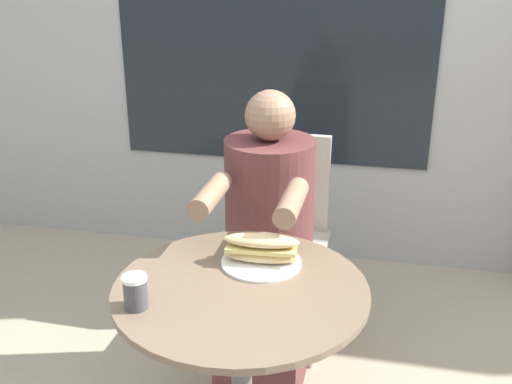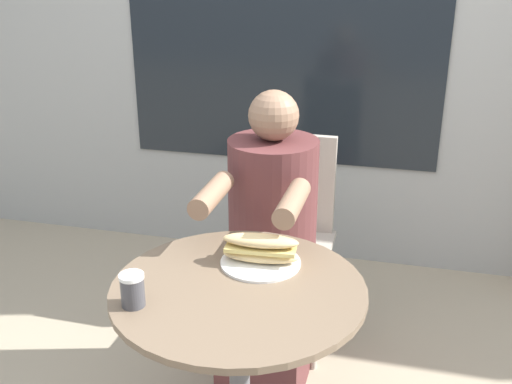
% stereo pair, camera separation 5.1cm
% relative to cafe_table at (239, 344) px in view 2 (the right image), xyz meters
% --- Properties ---
extents(cafe_table, '(0.70, 0.70, 0.71)m').
position_rel_cafe_table_xyz_m(cafe_table, '(0.00, 0.00, 0.00)').
color(cafe_table, brown).
rests_on(cafe_table, ground_plane).
extents(diner_chair, '(0.39, 0.39, 0.87)m').
position_rel_cafe_table_xyz_m(diner_chair, '(-0.03, 0.87, 0.00)').
color(diner_chair, '#ADA393').
rests_on(diner_chair, ground_plane).
extents(seated_diner, '(0.33, 0.58, 1.13)m').
position_rel_cafe_table_xyz_m(seated_diner, '(-0.03, 0.53, -0.03)').
color(seated_diner, brown).
rests_on(seated_diner, ground_plane).
extents(sandwich_on_plate, '(0.23, 0.23, 0.09)m').
position_rel_cafe_table_xyz_m(sandwich_on_plate, '(0.03, 0.14, 0.23)').
color(sandwich_on_plate, white).
rests_on(sandwich_on_plate, cafe_table).
extents(drink_cup, '(0.06, 0.06, 0.09)m').
position_rel_cafe_table_xyz_m(drink_cup, '(-0.24, -0.16, 0.24)').
color(drink_cup, '#424247').
rests_on(drink_cup, cafe_table).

